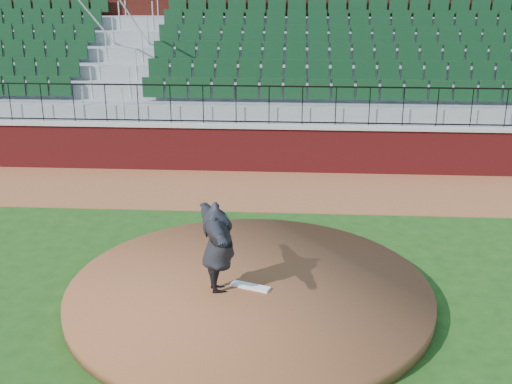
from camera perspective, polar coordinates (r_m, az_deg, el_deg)
ground at (r=11.02m, az=-0.49°, el=-8.99°), size 90.00×90.00×0.00m
warning_track at (r=15.97m, az=0.88°, el=0.24°), size 34.00×3.20×0.01m
field_wall at (r=17.32m, az=1.14°, el=3.82°), size 34.00×0.35×1.20m
wall_cap at (r=17.16m, az=1.15°, el=5.92°), size 34.00×0.45×0.10m
wall_railing at (r=17.04m, az=1.17°, el=7.72°), size 34.00×0.05×1.00m
seating_stands at (r=19.63m, az=1.53°, el=10.74°), size 34.00×5.10×4.60m
concourse_wall at (r=22.35m, az=1.81°, el=12.95°), size 34.00×0.50×5.50m
pitchers_mound at (r=10.78m, az=-0.59°, el=-8.92°), size 6.01×6.01×0.25m
pitching_rubber at (r=10.66m, az=-0.50°, el=-8.38°), size 0.67×0.38×0.04m
pitcher at (r=10.27m, az=-3.39°, el=-4.89°), size 1.06×1.96×1.54m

